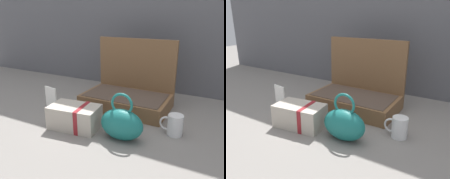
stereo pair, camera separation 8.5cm
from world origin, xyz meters
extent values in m
plane|color=slate|center=(0.00, 0.00, 0.00)|extent=(6.00, 6.00, 0.00)
cube|color=brown|center=(0.00, 0.15, 0.04)|extent=(0.48, 0.27, 0.08)
cube|color=#4C3D33|center=(0.00, 0.15, 0.08)|extent=(0.44, 0.24, 0.00)
cube|color=brown|center=(0.00, 0.30, 0.19)|extent=(0.48, 0.02, 0.38)
ellipsoid|color=#196B66|center=(0.12, -0.16, 0.07)|extent=(0.20, 0.11, 0.14)
torus|color=#196B66|center=(0.12, -0.16, 0.16)|extent=(0.10, 0.01, 0.10)
cube|color=#B2A899|center=(-0.12, -0.17, 0.06)|extent=(0.25, 0.16, 0.11)
cube|color=maroon|center=(-0.08, -0.16, 0.06)|extent=(0.04, 0.14, 0.11)
cylinder|color=silver|center=(0.32, -0.02, 0.05)|extent=(0.07, 0.07, 0.10)
torus|color=silver|center=(0.28, -0.02, 0.05)|extent=(0.07, 0.01, 0.07)
cube|color=white|center=(-0.34, -0.08, 0.07)|extent=(0.09, 0.02, 0.14)
camera|label=1|loc=(0.49, -0.96, 0.52)|focal=36.39mm
camera|label=2|loc=(0.56, -0.91, 0.52)|focal=36.39mm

